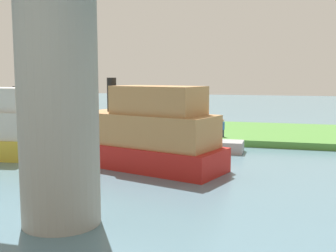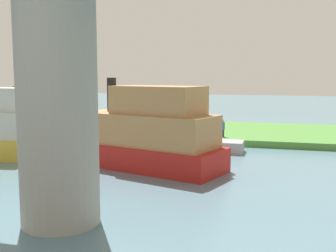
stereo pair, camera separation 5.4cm
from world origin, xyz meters
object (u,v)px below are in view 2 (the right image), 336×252
at_px(mooring_post, 171,131).
at_px(pontoon_yellow, 34,122).
at_px(bridge_pylon, 58,101).
at_px(motorboat_white, 204,143).
at_px(riverboat_paddlewheel, 144,135).
at_px(person_on_bank, 222,128).

relative_size(mooring_post, pontoon_yellow, 0.09).
relative_size(bridge_pylon, pontoon_yellow, 0.97).
bearing_deg(motorboat_white, pontoon_yellow, -1.63).
distance_m(bridge_pylon, pontoon_yellow, 19.47).
xyz_separation_m(bridge_pylon, riverboat_paddlewheel, (0.10, -9.37, -2.45)).
distance_m(bridge_pylon, motorboat_white, 15.85).
bearing_deg(pontoon_yellow, mooring_post, -163.55).
bearing_deg(mooring_post, motorboat_white, 134.24).
height_order(bridge_pylon, pontoon_yellow, bridge_pylon).
bearing_deg(bridge_pylon, motorboat_white, -98.53).
relative_size(person_on_bank, motorboat_white, 0.28).
xyz_separation_m(person_on_bank, mooring_post, (4.02, 0.32, -0.32)).
xyz_separation_m(bridge_pylon, motorboat_white, (-2.28, -15.23, -3.74)).
relative_size(bridge_pylon, person_on_bank, 6.24).
relative_size(person_on_bank, riverboat_paddlewheel, 0.13).
xyz_separation_m(bridge_pylon, mooring_post, (1.04, -18.64, -3.46)).
height_order(bridge_pylon, mooring_post, bridge_pylon).
bearing_deg(pontoon_yellow, person_on_bank, -166.81).
relative_size(mooring_post, motorboat_white, 0.15).
xyz_separation_m(riverboat_paddlewheel, motorboat_white, (-2.38, -5.86, -1.29)).
distance_m(riverboat_paddlewheel, pontoon_yellow, 12.83).
xyz_separation_m(mooring_post, pontoon_yellow, (10.26, 3.03, 0.72)).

